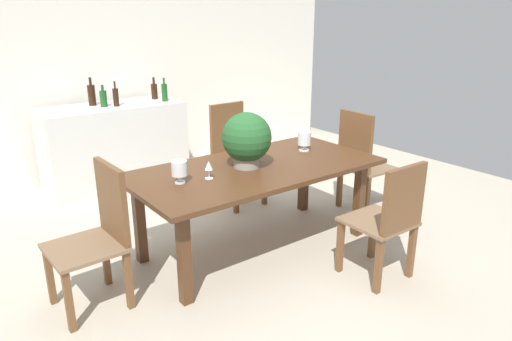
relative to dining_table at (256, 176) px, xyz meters
The scene contains 17 objects.
ground_plane 0.67m from the dining_table, 90.00° to the left, with size 7.04×7.04×0.00m, color #BCB29E.
back_wall 2.83m from the dining_table, 90.00° to the left, with size 6.40×0.10×2.60m, color silver.
dining_table is the anchor object (origin of this frame).
chair_near_right 1.11m from the dining_table, 65.18° to the right, with size 0.46×0.46×0.93m.
chair_far_right 1.12m from the dining_table, 65.49° to the left, with size 0.45×0.47×1.04m.
chair_head_end 1.32m from the dining_table, behind, with size 0.49×0.48×0.98m.
chair_foot_end 1.32m from the dining_table, ahead, with size 0.47×0.47×1.03m.
flower_centerpiece 0.32m from the dining_table, 154.34° to the left, with size 0.40×0.40×0.45m.
crystal_vase_left 0.71m from the dining_table, behind, with size 0.12×0.12×0.17m.
crystal_vase_center_near 0.67m from the dining_table, ahead, with size 0.12×0.12×0.17m.
wine_glass 0.50m from the dining_table, behind, with size 0.06×0.06×0.14m.
kitchen_counter 2.28m from the dining_table, 99.06° to the left, with size 1.57×0.66×0.95m, color silver.
wine_bottle_green 2.28m from the dining_table, 101.41° to the left, with size 0.08×0.08×0.24m.
wine_bottle_clear 2.45m from the dining_table, 102.37° to the left, with size 0.08×0.08×0.31m.
wine_bottle_tall 2.38m from the dining_table, 84.48° to the left, with size 0.07×0.07×0.26m.
wine_bottle_dark 2.21m from the dining_table, 98.49° to the left, with size 0.06×0.06×0.28m.
wine_bottle_amber 2.17m from the dining_table, 83.17° to the left, with size 0.07×0.07×0.27m.
Camera 1 is at (-2.18, -3.05, 1.91)m, focal length 32.65 mm.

